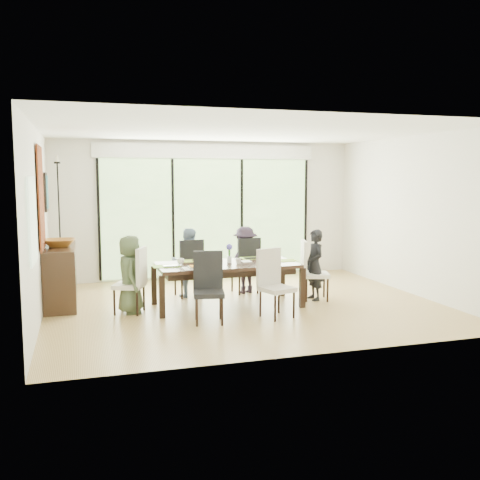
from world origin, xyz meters
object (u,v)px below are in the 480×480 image
object	(u,v)px
person_right_end	(315,265)
chair_far_left	(188,267)
cup_c	(273,257)
person_far_right	(245,260)
bowl	(59,243)
chair_near_left	(209,288)
laptop	(174,266)
chair_near_right	(277,284)
chair_far_right	(245,265)
cup_a	(181,261)
cup_b	(238,261)
chair_right_end	(316,270)
chair_left_end	(129,280)
vase	(229,259)
table_top	(227,265)
person_left_end	(130,274)
sideboard	(61,275)
person_far_left	(188,263)

from	to	relation	value
person_right_end	chair_far_left	bearing A→B (deg)	-115.68
person_right_end	cup_c	xyz separation A→B (m)	(-0.68, 0.10, 0.14)
person_far_right	bowl	bearing A→B (deg)	-12.62
chair_near_left	laptop	size ratio (longest dim) A/B	3.33
chair_near_right	person_right_end	bearing A→B (deg)	23.49
chair_far_right	chair_near_left	xyz separation A→B (m)	(-1.05, -1.72, 0.00)
cup_a	cup_b	world-z (taller)	cup_a
chair_right_end	bowl	xyz separation A→B (m)	(-3.98, 0.81, 0.49)
chair_left_end	bowl	world-z (taller)	bowl
chair_far_left	cup_b	xyz separation A→B (m)	(0.60, -0.95, 0.22)
vase	laptop	bearing A→B (deg)	-170.54
chair_far_left	cup_b	bearing A→B (deg)	113.41
table_top	chair_near_right	size ratio (longest dim) A/B	2.18
chair_far_left	cup_b	distance (m)	1.14
chair_far_right	vase	distance (m)	0.97
person_left_end	cup_c	xyz separation A→B (m)	(2.28, 0.10, 0.14)
person_left_end	cup_c	bearing A→B (deg)	-85.15
chair_left_end	person_left_end	distance (m)	0.09
chair_near_left	cup_b	world-z (taller)	chair_near_left
sideboard	person_far_right	bearing A→B (deg)	-1.56
chair_far_right	person_far_left	size ratio (longest dim) A/B	0.85
bowl	chair_near_left	bearing A→B (deg)	-40.35
chair_far_left	bowl	world-z (taller)	bowl
table_top	chair_far_left	distance (m)	0.97
laptop	bowl	distance (m)	1.89
sideboard	cup_a	bearing A→B (deg)	-23.19
table_top	chair_right_end	bearing A→B (deg)	-0.00
chair_near_left	sideboard	world-z (taller)	chair_near_left
person_far_right	cup_c	size ratio (longest dim) A/B	10.40
person_right_end	sideboard	world-z (taller)	person_right_end
chair_near_right	chair_far_right	bearing A→B (deg)	70.22
chair_left_end	cup_c	xyz separation A→B (m)	(2.30, 0.10, 0.22)
chair_far_right	sideboard	bearing A→B (deg)	-6.82
vase	chair_near_left	bearing A→B (deg)	-120.87
chair_right_end	cup_c	xyz separation A→B (m)	(-0.70, 0.10, 0.22)
cup_a	bowl	world-z (taller)	bowl
chair_far_left	vase	world-z (taller)	chair_far_left
person_right_end	chair_far_right	bearing A→B (deg)	-134.34
person_far_right	chair_near_right	bearing A→B (deg)	75.37
bowl	person_left_end	bearing A→B (deg)	-39.08
chair_right_end	chair_far_left	bearing A→B (deg)	82.41
chair_left_end	cup_b	size ratio (longest dim) A/B	11.00
cup_a	cup_b	size ratio (longest dim) A/B	1.24
table_top	person_far_right	distance (m)	1.00
chair_near_left	vase	distance (m)	1.10
cup_c	bowl	xyz separation A→B (m)	(-3.28, 0.71, 0.27)
chair_left_end	vase	size ratio (longest dim) A/B	9.17
chair_right_end	cup_a	size ratio (longest dim) A/B	8.87
person_far_left	bowl	xyz separation A→B (m)	(-2.03, -0.02, 0.41)
cup_b	person_right_end	bearing A→B (deg)	4.30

